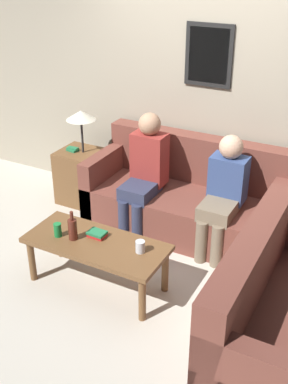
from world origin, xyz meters
TOP-DOWN VIEW (x-y plane):
  - ground_plane at (0.00, 0.00)m, footprint 16.00×16.00m
  - wall_back at (0.00, 0.98)m, footprint 9.00×0.08m
  - couch_main at (0.00, 0.52)m, footprint 1.97×0.87m
  - couch_side at (1.31, -0.75)m, footprint 0.87×1.67m
  - coffee_table at (-0.28, -0.72)m, footprint 1.22×0.53m
  - side_table_with_lamp at (-1.28, 0.50)m, footprint 0.45×0.45m
  - wine_bottle at (-0.47, -0.77)m, footprint 0.08×0.08m
  - drinking_glass at (0.12, -0.68)m, footprint 0.08×0.08m
  - book_stack at (-0.31, -0.65)m, footprint 0.16×0.12m
  - soda_can at (-0.61, -0.80)m, footprint 0.07×0.07m
  - person_left at (-0.37, 0.33)m, footprint 0.34×0.57m
  - person_right at (0.45, 0.33)m, footprint 0.34×0.58m
  - teddy_bear at (0.74, -0.76)m, footprint 0.17×0.17m

SIDE VIEW (x-z plane):
  - ground_plane at x=0.00m, z-range 0.00..0.00m
  - teddy_bear at x=0.74m, z-range -0.02..0.25m
  - couch_main at x=0.00m, z-range -0.15..0.78m
  - couch_side at x=1.31m, z-range -0.14..0.78m
  - side_table_with_lamp at x=-1.28m, z-range -0.18..0.91m
  - coffee_table at x=-0.28m, z-range 0.16..0.61m
  - book_stack at x=-0.31m, z-range 0.45..0.49m
  - drinking_glass at x=0.12m, z-range 0.44..0.55m
  - soda_can at x=-0.61m, z-range 0.44..0.57m
  - wine_bottle at x=-0.47m, z-range 0.41..0.68m
  - person_right at x=0.45m, z-range 0.06..1.18m
  - person_left at x=-0.37m, z-range 0.05..1.27m
  - wall_back at x=0.00m, z-range 0.00..2.60m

